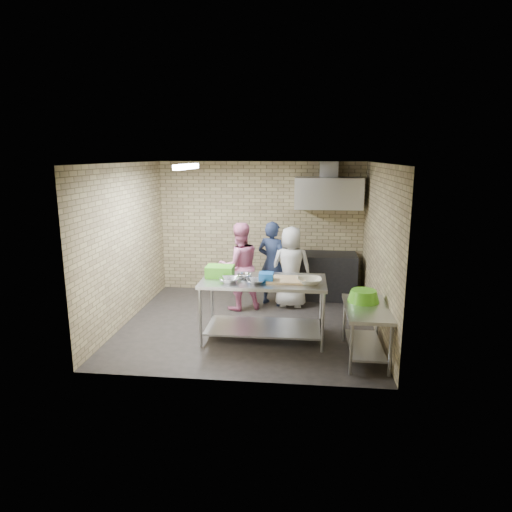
{
  "coord_description": "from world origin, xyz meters",
  "views": [
    {
      "loc": [
        0.91,
        -7.24,
        2.83
      ],
      "look_at": [
        0.1,
        0.2,
        1.15
      ],
      "focal_mm": 31.77,
      "sensor_mm": 36.0,
      "label": 1
    }
  ],
  "objects_px": {
    "prep_table": "(263,309)",
    "green_crate": "(220,271)",
    "stove": "(326,276)",
    "blue_tub": "(266,277)",
    "side_counter": "(365,332)",
    "man_navy": "(272,263)",
    "green_basin": "(364,296)",
    "woman_white": "(291,267)",
    "bottle_red": "(330,196)",
    "woman_pink": "(239,266)",
    "bottle_green": "(351,197)"
  },
  "relations": [
    {
      "from": "prep_table",
      "to": "green_crate",
      "type": "distance_m",
      "value": 0.91
    },
    {
      "from": "stove",
      "to": "blue_tub",
      "type": "distance_m",
      "value": 2.59
    },
    {
      "from": "side_counter",
      "to": "man_navy",
      "type": "relative_size",
      "value": 0.74
    },
    {
      "from": "prep_table",
      "to": "green_crate",
      "type": "xyz_separation_m",
      "value": [
        -0.7,
        0.12,
        0.56
      ]
    },
    {
      "from": "side_counter",
      "to": "stove",
      "type": "bearing_deg",
      "value": 99.29
    },
    {
      "from": "prep_table",
      "to": "green_basin",
      "type": "height_order",
      "value": "prep_table"
    },
    {
      "from": "prep_table",
      "to": "side_counter",
      "type": "xyz_separation_m",
      "value": [
        1.5,
        -0.53,
        -0.1
      ]
    },
    {
      "from": "blue_tub",
      "to": "woman_white",
      "type": "relative_size",
      "value": 0.14
    },
    {
      "from": "bottle_red",
      "to": "woman_pink",
      "type": "xyz_separation_m",
      "value": [
        -1.67,
        -1.11,
        -1.22
      ]
    },
    {
      "from": "stove",
      "to": "woman_white",
      "type": "bearing_deg",
      "value": -137.2
    },
    {
      "from": "woman_white",
      "to": "bottle_green",
      "type": "bearing_deg",
      "value": -143.9
    },
    {
      "from": "bottle_red",
      "to": "woman_white",
      "type": "bearing_deg",
      "value": -130.0
    },
    {
      "from": "green_crate",
      "to": "blue_tub",
      "type": "bearing_deg",
      "value": -16.35
    },
    {
      "from": "green_crate",
      "to": "green_basin",
      "type": "xyz_separation_m",
      "value": [
        2.18,
        -0.4,
        -0.2
      ]
    },
    {
      "from": "bottle_green",
      "to": "blue_tub",
      "type": "bearing_deg",
      "value": -119.49
    },
    {
      "from": "side_counter",
      "to": "blue_tub",
      "type": "height_order",
      "value": "blue_tub"
    },
    {
      "from": "man_navy",
      "to": "side_counter",
      "type": "bearing_deg",
      "value": 146.14
    },
    {
      "from": "bottle_green",
      "to": "stove",
      "type": "bearing_deg",
      "value": -151.93
    },
    {
      "from": "stove",
      "to": "bottle_red",
      "type": "height_order",
      "value": "bottle_red"
    },
    {
      "from": "green_basin",
      "to": "bottle_green",
      "type": "height_order",
      "value": "bottle_green"
    },
    {
      "from": "green_crate",
      "to": "blue_tub",
      "type": "relative_size",
      "value": 2.0
    },
    {
      "from": "side_counter",
      "to": "blue_tub",
      "type": "distance_m",
      "value": 1.64
    },
    {
      "from": "stove",
      "to": "bottle_green",
      "type": "height_order",
      "value": "bottle_green"
    },
    {
      "from": "blue_tub",
      "to": "woman_white",
      "type": "distance_m",
      "value": 1.74
    },
    {
      "from": "green_crate",
      "to": "bottle_green",
      "type": "distance_m",
      "value": 3.36
    },
    {
      "from": "stove",
      "to": "bottle_red",
      "type": "bearing_deg",
      "value": 78.23
    },
    {
      "from": "bottle_green",
      "to": "woman_pink",
      "type": "xyz_separation_m",
      "value": [
        -2.07,
        -1.11,
        -1.2
      ]
    },
    {
      "from": "green_crate",
      "to": "bottle_red",
      "type": "distance_m",
      "value": 3.12
    },
    {
      "from": "blue_tub",
      "to": "man_navy",
      "type": "height_order",
      "value": "man_navy"
    },
    {
      "from": "green_crate",
      "to": "blue_tub",
      "type": "height_order",
      "value": "green_crate"
    },
    {
      "from": "green_basin",
      "to": "stove",
      "type": "bearing_deg",
      "value": 99.76
    },
    {
      "from": "green_crate",
      "to": "prep_table",
      "type": "bearing_deg",
      "value": -9.73
    },
    {
      "from": "side_counter",
      "to": "woman_white",
      "type": "distance_m",
      "value": 2.44
    },
    {
      "from": "side_counter",
      "to": "green_crate",
      "type": "relative_size",
      "value": 2.83
    },
    {
      "from": "bottle_red",
      "to": "man_navy",
      "type": "height_order",
      "value": "bottle_red"
    },
    {
      "from": "bottle_red",
      "to": "stove",
      "type": "bearing_deg",
      "value": -101.77
    },
    {
      "from": "blue_tub",
      "to": "green_crate",
      "type": "bearing_deg",
      "value": 163.65
    },
    {
      "from": "green_basin",
      "to": "bottle_green",
      "type": "relative_size",
      "value": 3.07
    },
    {
      "from": "stove",
      "to": "woman_pink",
      "type": "bearing_deg",
      "value": -151.77
    },
    {
      "from": "green_crate",
      "to": "woman_pink",
      "type": "bearing_deg",
      "value": 84.03
    },
    {
      "from": "blue_tub",
      "to": "green_basin",
      "type": "distance_m",
      "value": 1.45
    },
    {
      "from": "bottle_red",
      "to": "bottle_green",
      "type": "relative_size",
      "value": 1.2
    },
    {
      "from": "green_crate",
      "to": "man_navy",
      "type": "distance_m",
      "value": 1.74
    },
    {
      "from": "woman_pink",
      "to": "side_counter",
      "type": "bearing_deg",
      "value": 111.87
    },
    {
      "from": "bottle_red",
      "to": "prep_table",
      "type": "bearing_deg",
      "value": -114.06
    },
    {
      "from": "prep_table",
      "to": "woman_pink",
      "type": "relative_size",
      "value": 1.17
    },
    {
      "from": "bottle_red",
      "to": "bottle_green",
      "type": "height_order",
      "value": "bottle_red"
    },
    {
      "from": "man_navy",
      "to": "woman_pink",
      "type": "height_order",
      "value": "woman_pink"
    },
    {
      "from": "man_navy",
      "to": "woman_white",
      "type": "distance_m",
      "value": 0.38
    },
    {
      "from": "woman_pink",
      "to": "woman_white",
      "type": "distance_m",
      "value": 0.97
    }
  ]
}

